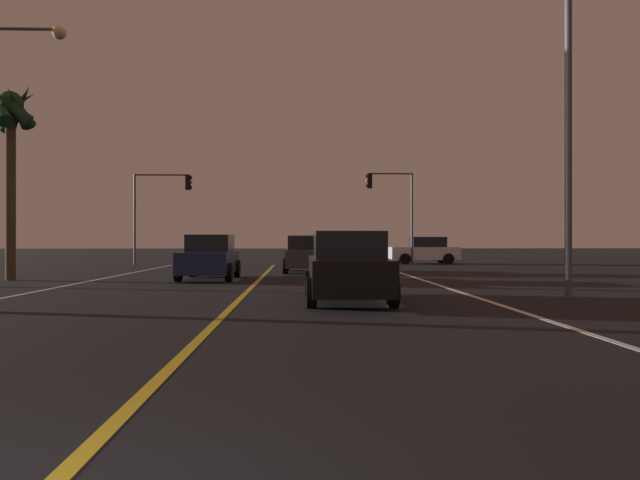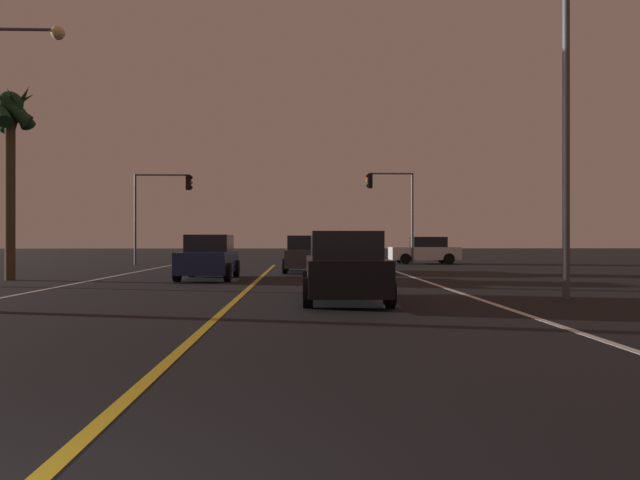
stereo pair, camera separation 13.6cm
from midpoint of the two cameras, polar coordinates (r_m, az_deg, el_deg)
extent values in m
cube|color=silver|center=(15.95, 14.78, -5.37)|extent=(0.16, 37.52, 0.01)
cube|color=silver|center=(17.11, -28.68, -5.00)|extent=(0.16, 37.52, 0.01)
cube|color=gold|center=(15.37, -7.76, -5.57)|extent=(0.16, 37.52, 0.01)
cylinder|color=black|center=(27.73, -3.26, -2.40)|extent=(0.22, 0.68, 0.68)
cylinder|color=black|center=(27.75, 0.46, -2.40)|extent=(0.22, 0.68, 0.68)
cylinder|color=black|center=(25.04, -3.41, -2.65)|extent=(0.22, 0.68, 0.68)
cylinder|color=black|center=(25.05, 0.71, -2.65)|extent=(0.22, 0.68, 0.68)
cube|color=#38383D|center=(26.37, -1.37, -1.83)|extent=(1.80, 4.30, 0.80)
cube|color=black|center=(26.10, -1.37, -0.26)|extent=(1.60, 2.10, 0.64)
cube|color=red|center=(24.27, -2.75, -1.75)|extent=(0.24, 0.08, 0.16)
cube|color=red|center=(24.28, 0.09, -1.75)|extent=(0.24, 0.08, 0.16)
cylinder|color=black|center=(20.48, -9.14, -3.24)|extent=(0.22, 0.68, 0.68)
cylinder|color=black|center=(20.78, -14.07, -3.19)|extent=(0.22, 0.68, 0.68)
cylinder|color=black|center=(23.16, -8.29, -2.87)|extent=(0.22, 0.68, 0.68)
cylinder|color=black|center=(23.43, -12.67, -2.84)|extent=(0.22, 0.68, 0.68)
cube|color=navy|center=(21.93, -11.02, -2.19)|extent=(1.80, 4.30, 0.80)
cube|color=black|center=(22.16, -10.92, -0.31)|extent=(1.60, 2.10, 0.64)
cube|color=red|center=(23.92, -8.80, -1.77)|extent=(0.24, 0.08, 0.16)
cube|color=red|center=(24.09, -11.64, -1.76)|extent=(0.24, 0.08, 0.16)
cylinder|color=black|center=(35.08, 8.75, -1.90)|extent=(0.68, 0.22, 0.68)
cylinder|color=black|center=(36.85, 8.24, -1.81)|extent=(0.68, 0.22, 0.68)
cylinder|color=black|center=(35.68, 13.02, -1.87)|extent=(0.68, 0.22, 0.68)
cylinder|color=black|center=(37.42, 12.31, -1.78)|extent=(0.68, 0.22, 0.68)
cube|color=silver|center=(36.22, 10.59, -1.33)|extent=(4.30, 1.80, 0.80)
cube|color=black|center=(36.27, 10.97, -0.19)|extent=(2.10, 1.60, 0.64)
cube|color=red|center=(36.15, 14.05, -1.18)|extent=(0.08, 0.24, 0.16)
cube|color=red|center=(37.31, 13.54, -1.14)|extent=(0.08, 0.24, 0.16)
cylinder|color=black|center=(15.10, -1.09, -4.39)|extent=(0.22, 0.68, 0.68)
cylinder|color=black|center=(15.24, 5.72, -4.35)|extent=(0.22, 0.68, 0.68)
cylinder|color=black|center=(12.41, -0.92, -5.34)|extent=(0.22, 0.68, 0.68)
cylinder|color=black|center=(12.57, 7.35, -5.27)|extent=(0.22, 0.68, 0.68)
cube|color=black|center=(13.78, 2.74, -3.48)|extent=(1.80, 4.30, 0.80)
cube|color=black|center=(13.50, 2.83, -0.49)|extent=(1.60, 2.10, 0.64)
cube|color=red|center=(11.64, 0.62, -3.62)|extent=(0.24, 0.08, 0.16)
cube|color=red|center=(11.76, 6.49, -3.58)|extent=(0.24, 0.08, 0.16)
cylinder|color=#4C4C51|center=(35.18, 9.43, 2.15)|extent=(0.14, 0.14, 5.64)
cylinder|color=#4C4C51|center=(35.16, 7.32, 6.68)|extent=(2.62, 0.10, 0.10)
cube|color=black|center=(34.93, 5.19, 5.98)|extent=(0.28, 0.36, 0.90)
sphere|color=#3A0605|center=(34.94, 4.93, 6.47)|extent=(0.20, 0.20, 0.20)
sphere|color=orange|center=(34.91, 4.93, 5.98)|extent=(0.20, 0.20, 0.20)
sphere|color=#063816|center=(34.88, 4.93, 5.49)|extent=(0.20, 0.20, 0.20)
cylinder|color=#4C4C51|center=(35.93, -18.08, 1.99)|extent=(0.14, 0.14, 5.50)
cylinder|color=#4C4C51|center=(35.71, -15.59, 6.35)|extent=(3.21, 0.10, 0.10)
cube|color=black|center=(35.32, -13.04, 5.69)|extent=(0.28, 0.36, 0.90)
sphere|color=#3A0605|center=(35.32, -12.79, 6.18)|extent=(0.20, 0.20, 0.20)
sphere|color=orange|center=(35.29, -12.79, 5.70)|extent=(0.20, 0.20, 0.20)
sphere|color=#063816|center=(35.26, -12.79, 5.21)|extent=(0.20, 0.20, 0.20)
cylinder|color=#4C4C51|center=(15.99, 23.86, 10.16)|extent=(0.18, 0.18, 8.63)
cylinder|color=#4C4C51|center=(21.53, -27.62, 18.35)|extent=(2.18, 0.10, 0.10)
sphere|color=#F9D88C|center=(21.07, -24.80, 18.47)|extent=(0.44, 0.44, 0.44)
cylinder|color=#473826|center=(23.95, -28.70, 3.99)|extent=(0.36, 0.36, 6.33)
sphere|color=#19381E|center=(24.43, -28.70, 12.01)|extent=(0.90, 0.90, 0.90)
cone|color=#19381E|center=(24.24, -28.08, 11.74)|extent=(0.71, 1.74, 1.51)
cone|color=#19381E|center=(24.57, -28.12, 11.58)|extent=(1.78, 1.28, 1.94)
cone|color=#19381E|center=(24.68, -28.89, 11.53)|extent=(2.00, 1.90, 1.89)
cone|color=#19381E|center=(24.34, -29.40, 11.69)|extent=(1.46, 1.62, 1.70)
cone|color=#19381E|center=(24.11, -28.77, 11.81)|extent=(1.69, 1.10, 1.52)
camera|label=1|loc=(0.07, -91.86, 0.00)|focal=31.65mm
camera|label=2|loc=(0.07, 88.14, 0.00)|focal=31.65mm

